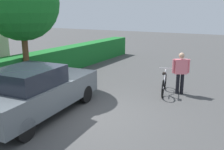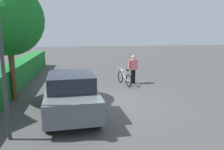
{
  "view_description": "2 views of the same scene",
  "coord_description": "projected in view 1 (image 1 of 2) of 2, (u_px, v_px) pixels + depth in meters",
  "views": [
    {
      "loc": [
        -5.65,
        -3.96,
        3.01
      ],
      "look_at": [
        1.65,
        0.13,
        0.85
      ],
      "focal_mm": 39.78,
      "sensor_mm": 36.0,
      "label": 1
    },
    {
      "loc": [
        -8.45,
        0.92,
        2.98
      ],
      "look_at": [
        0.23,
        -0.25,
        1.15
      ],
      "focal_mm": 35.86,
      "sensor_mm": 36.0,
      "label": 2
    }
  ],
  "objects": [
    {
      "name": "person_rider",
      "position": [
        181.0,
        70.0,
        9.12
      ],
      "size": [
        0.39,
        0.57,
        1.56
      ],
      "color": "black",
      "rests_on": "ground"
    },
    {
      "name": "tree_kerbside",
      "position": [
        21.0,
        3.0,
        9.4
      ],
      "size": [
        2.88,
        2.88,
        4.76
      ],
      "color": "brown",
      "rests_on": "ground"
    },
    {
      "name": "parked_car_near",
      "position": [
        37.0,
        91.0,
        7.25
      ],
      "size": [
        4.32,
        2.04,
        1.5
      ],
      "color": "slate",
      "rests_on": "ground"
    },
    {
      "name": "bicycle",
      "position": [
        164.0,
        84.0,
        9.31
      ],
      "size": [
        1.72,
        0.59,
        0.89
      ],
      "color": "black",
      "rests_on": "ground"
    },
    {
      "name": "ground_plane",
      "position": [
        89.0,
        115.0,
        7.4
      ],
      "size": [
        60.0,
        60.0,
        0.0
      ],
      "primitive_type": "plane",
      "color": "#444444"
    }
  ]
}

